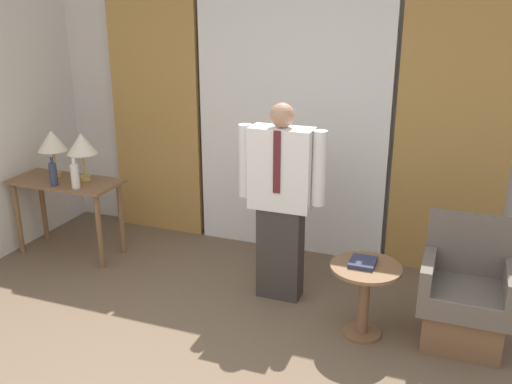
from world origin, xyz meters
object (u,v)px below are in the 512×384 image
bottle_near_edge (53,174)px  bottle_by_lamp (75,176)px  table_lamp_right (82,145)px  armchair (465,298)px  book (363,262)px  side_table (365,289)px  person (281,197)px  table_lamp_left (52,142)px  desk (67,194)px

bottle_near_edge → bottle_by_lamp: bearing=2.9°
bottle_by_lamp → table_lamp_right: bearing=107.5°
armchair → book: 0.77m
side_table → person: bearing=155.6°
table_lamp_left → person: (2.32, -0.16, -0.21)m
table_lamp_right → table_lamp_left: bearing=180.0°
person → armchair: 1.54m
bottle_near_edge → book: (2.87, -0.25, -0.28)m
bottle_by_lamp → armchair: bottle_by_lamp is taller
bottle_by_lamp → bottle_near_edge: bearing=-177.1°
bottle_by_lamp → book: bearing=-5.6°
table_lamp_right → bottle_by_lamp: (0.07, -0.23, -0.22)m
table_lamp_left → bottle_by_lamp: (0.41, -0.23, -0.22)m
desk → armchair: (3.59, -0.25, -0.26)m
person → desk: bearing=177.7°
table_lamp_left → book: size_ratio=2.14×
bottle_near_edge → person: 2.14m
desk → book: 2.91m
table_lamp_right → desk: bearing=-155.0°
side_table → book: bearing=144.6°
bottle_near_edge → bottle_by_lamp: (0.23, 0.01, 0.00)m
table_lamp_left → side_table: 3.19m
bottle_by_lamp → side_table: (2.67, -0.28, -0.47)m
armchair → book: (-0.71, -0.16, 0.23)m
desk → table_lamp_left: bearing=155.0°
desk → person: bearing=-2.3°
armchair → side_table: (-0.69, -0.18, 0.03)m
bottle_by_lamp → person: bearing=1.9°
table_lamp_left → side_table: table_lamp_left is taller
book → bottle_near_edge: bearing=175.1°
desk → armchair: armchair is taller
armchair → book: armchair is taller
table_lamp_left → side_table: bearing=-9.4°
table_lamp_right → armchair: bearing=-5.5°
armchair → desk: bearing=176.0°
table_lamp_right → armchair: table_lamp_right is taller
desk → table_lamp_left: table_lamp_left is taller
desk → armchair: 3.61m
bottle_by_lamp → side_table: size_ratio=0.50×
desk → person: (2.15, -0.09, 0.26)m
side_table → armchair: bearing=14.7°
person → table_lamp_left: bearing=176.0°
bottle_by_lamp → book: 2.67m
table_lamp_right → bottle_by_lamp: 0.33m
armchair → bottle_near_edge: bearing=178.6°
desk → side_table: 2.95m
desk → bottle_near_edge: size_ratio=3.84×
person → side_table: person is taller
bottle_near_edge → bottle_by_lamp: 0.23m
bottle_near_edge → book: bottle_near_edge is taller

